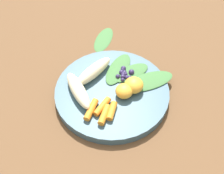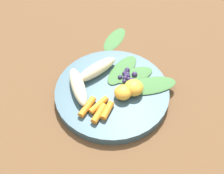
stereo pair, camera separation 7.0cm
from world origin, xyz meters
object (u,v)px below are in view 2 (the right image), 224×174
object	(u,v)px
orange_segment_near	(134,88)
bowl	(112,92)
banana_peeled_left	(78,87)
banana_peeled_right	(97,69)
kale_leaf_stray	(115,39)

from	to	relation	value
orange_segment_near	bowl	bearing A→B (deg)	169.27
bowl	orange_segment_near	size ratio (longest dim) A/B	6.07
bowl	banana_peeled_left	size ratio (longest dim) A/B	2.33
banana_peeled_right	orange_segment_near	world-z (taller)	orange_segment_near
banana_peeled_left	kale_leaf_stray	distance (m)	0.24
banana_peeled_left	orange_segment_near	xyz separation A→B (m)	(0.13, -0.01, 0.00)
banana_peeled_left	banana_peeled_right	bearing A→B (deg)	125.15
banana_peeled_right	kale_leaf_stray	bearing A→B (deg)	-146.82
bowl	kale_leaf_stray	bearing A→B (deg)	86.15
orange_segment_near	kale_leaf_stray	size ratio (longest dim) A/B	0.41
banana_peeled_left	kale_leaf_stray	world-z (taller)	banana_peeled_left
banana_peeled_left	banana_peeled_right	world-z (taller)	same
banana_peeled_left	bowl	bearing A→B (deg)	74.68
bowl	orange_segment_near	world-z (taller)	orange_segment_near
kale_leaf_stray	orange_segment_near	bearing A→B (deg)	-143.02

